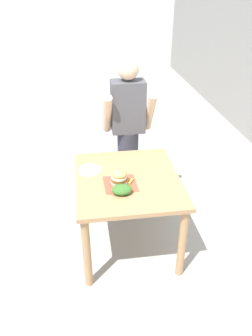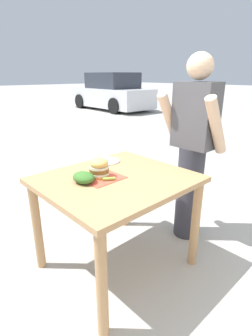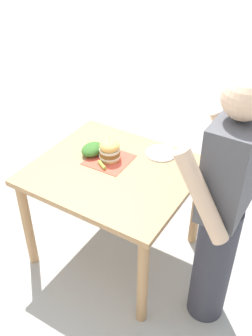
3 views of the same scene
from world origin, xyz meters
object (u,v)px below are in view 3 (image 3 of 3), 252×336
Objects in this scene: side_plate_with_forks at (161,153)px; diner_across_table at (222,211)px; pickle_spear at (102,165)px; patio_table at (114,184)px; sandwich at (110,150)px; side_salad at (92,149)px.

diner_across_table is at bearing 53.37° from side_plate_with_forks.
pickle_spear is at bearing -96.84° from diner_across_table.
patio_table is 0.41m from side_plate_with_forks.
diner_across_table is at bearing 81.32° from patio_table.
side_plate_with_forks is (-0.25, 0.27, -0.07)m from sandwich.
side_plate_with_forks is (-0.34, 0.19, 0.13)m from patio_table.
side_salad is (-0.08, -0.23, 0.16)m from patio_table.
pickle_spear is at bearing 56.67° from side_salad.
sandwich is 0.92m from diner_across_table.
side_salad is at bearing -123.33° from pickle_spear.
sandwich is 1.95× the size of pickle_spear.
diner_across_table reaches higher than side_salad.
diner_across_table reaches higher than patio_table.
pickle_spear is at bearing -37.19° from side_plate_with_forks.
side_plate_with_forks is 0.49m from side_salad.
sandwich is 0.11× the size of diner_across_table.
side_plate_with_forks is at bearing -126.63° from diner_across_table.
diner_across_table is at bearing 83.16° from pickle_spear.
diner_across_table is (0.20, 1.04, 0.06)m from side_salad.
patio_table is 11.63× the size of pickle_spear.
patio_table is 0.24m from sandwich.
side_salad is at bearing -86.92° from sandwich.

